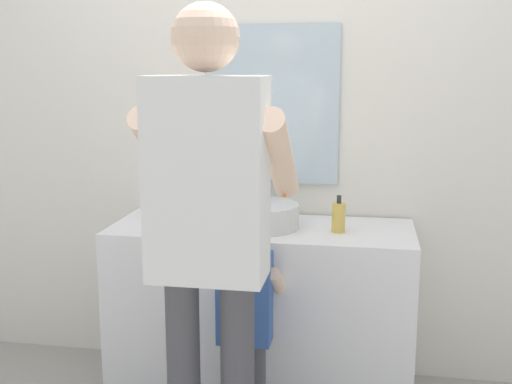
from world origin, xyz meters
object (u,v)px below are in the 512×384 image
object	(u,v)px
soap_bottle	(339,217)
adult_parent	(209,210)
child_toddler	(245,310)
toothbrush_cup	(187,212)

from	to	relation	value
soap_bottle	adult_parent	world-z (taller)	adult_parent
soap_bottle	child_toddler	bearing A→B (deg)	-133.93
child_toddler	adult_parent	distance (m)	0.57
toothbrush_cup	soap_bottle	xyz separation A→B (m)	(0.70, -0.03, 0.01)
toothbrush_cup	child_toddler	distance (m)	0.60
toothbrush_cup	child_toddler	xyz separation A→B (m)	(0.35, -0.39, -0.30)
toothbrush_cup	soap_bottle	size ratio (longest dim) A/B	1.25
soap_bottle	child_toddler	world-z (taller)	soap_bottle
soap_bottle	child_toddler	distance (m)	0.59
soap_bottle	child_toddler	xyz separation A→B (m)	(-0.35, -0.36, -0.32)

